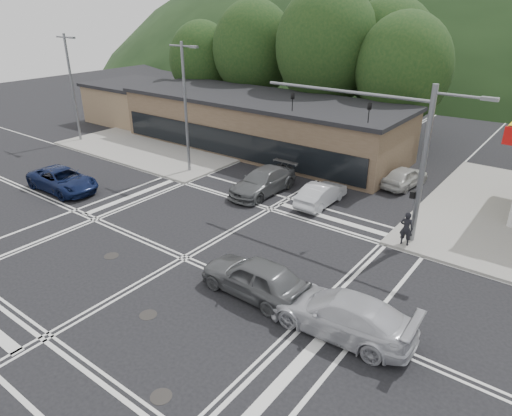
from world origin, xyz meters
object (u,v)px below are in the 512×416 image
Objects in this scene: car_grey_center at (255,277)px; car_queue_a at (321,194)px; car_silver_east at (342,314)px; pedestrian at (406,228)px; car_blue_west at (63,180)px; car_northbound at (263,181)px; car_queue_b at (405,177)px.

car_grey_center reaches higher than car_queue_a.
pedestrian is (-0.47, 7.80, 0.23)m from car_silver_east.
car_silver_east is 11.86m from car_queue_a.
car_blue_west is 0.99× the size of car_northbound.
car_grey_center is 4.03m from car_silver_east.
car_blue_west is 1.08× the size of car_grey_center.
car_silver_east is at bearing 91.09° from car_grey_center.
car_blue_west is 1.31× the size of car_queue_b.
car_blue_west is 3.01× the size of pedestrian.
car_silver_east is at bearing 123.32° from car_queue_a.
pedestrian reaches higher than car_queue_a.
car_blue_west is 13.07m from car_northbound.
pedestrian is at bearing -74.13° from car_blue_west.
car_northbound is (-6.39, 9.30, -0.05)m from car_grey_center.
car_blue_west is 21.17m from car_silver_east.
car_grey_center is 11.28m from car_northbound.
pedestrian reaches higher than car_queue_b.
car_queue_a is at bearing -24.63° from pedestrian.
car_queue_b is at bearing 44.99° from car_northbound.
car_silver_east is 16.28m from car_queue_b.
pedestrian is at bearing -7.28° from car_northbound.
pedestrian is (6.02, -2.13, 0.35)m from car_queue_a.
car_grey_center is 2.78× the size of pedestrian.
car_queue_a is 6.68m from car_queue_b.
car_northbound is at bearing -144.42° from car_grey_center.
car_silver_east reaches higher than car_northbound.
car_grey_center is 0.91× the size of car_northbound.
car_queue_a is (-6.49, 9.93, -0.11)m from car_silver_east.
car_silver_east is 1.32× the size of car_queue_a.
car_grey_center is at bearing -92.37° from car_silver_east.
pedestrian is at bearing 156.61° from car_grey_center.
car_queue_a is 6.39m from pedestrian.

